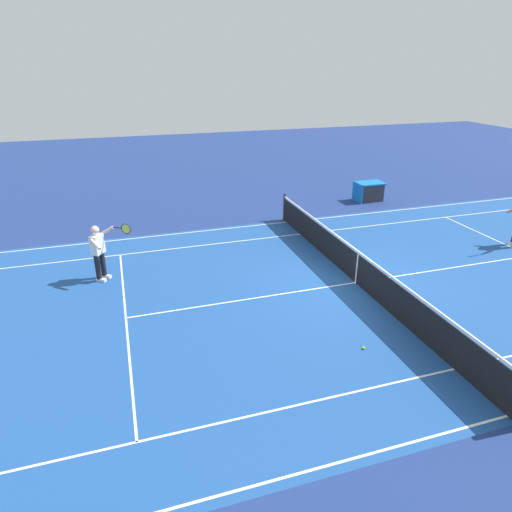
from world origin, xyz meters
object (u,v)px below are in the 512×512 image
object	(u,v)px
tennis_ball	(364,348)
equipment_cart_tarped	(369,191)
tennis_player_near	(99,250)
tennis_net	(357,267)

from	to	relation	value
tennis_ball	equipment_cart_tarped	size ratio (longest dim) A/B	0.05
tennis_player_near	tennis_ball	xyz separation A→B (m)	(-5.48, 5.34, -0.90)
tennis_player_near	tennis_ball	world-z (taller)	tennis_player_near
tennis_net	equipment_cart_tarped	size ratio (longest dim) A/B	9.36
tennis_player_near	equipment_cart_tarped	size ratio (longest dim) A/B	1.36
tennis_net	equipment_cart_tarped	world-z (taller)	tennis_net
tennis_net	tennis_player_near	size ratio (longest dim) A/B	6.89
tennis_net	equipment_cart_tarped	bearing A→B (deg)	-122.75
tennis_player_near	tennis_ball	size ratio (longest dim) A/B	25.71
equipment_cart_tarped	tennis_net	bearing A→B (deg)	57.25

